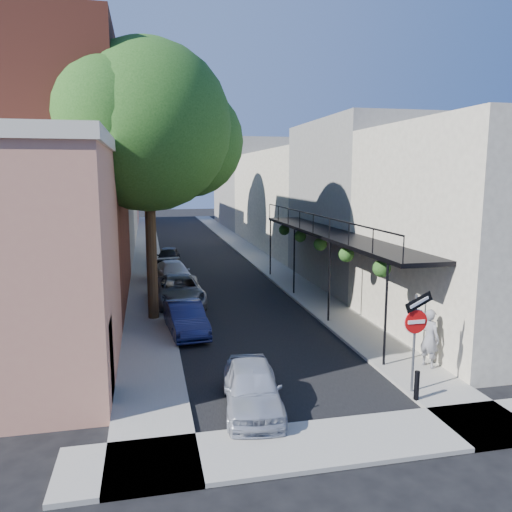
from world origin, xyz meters
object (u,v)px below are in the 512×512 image
parked_car_e (168,257)px  parked_car_c (179,291)px  parked_car_b (186,318)px  pedestrian (430,338)px  bollard (417,385)px  oak_mid (154,158)px  oak_near (158,131)px  parked_car_d (174,273)px  sign_post (416,326)px  parked_car_a (252,387)px  oak_far (152,145)px

parked_car_e → parked_car_c: bearing=-84.1°
parked_car_b → pedestrian: (7.20, -5.34, 0.44)m
bollard → oak_mid: oak_mid is taller
oak_near → parked_car_d: bearing=83.4°
parked_car_c → parked_car_e: parked_car_c is taller
bollard → parked_car_b: size_ratio=0.22×
parked_car_b → parked_car_d: (0.04, 9.36, -0.00)m
oak_mid → parked_car_d: bearing=-48.5°
bollard → parked_car_d: 17.65m
sign_post → bollard: size_ratio=3.74×
parked_car_b → sign_post: bearing=-55.6°
parked_car_a → parked_car_c: bearing=102.6°
sign_post → oak_mid: size_ratio=0.29×
bollard → pedestrian: bearing=52.1°
parked_car_a → parked_car_d: bearing=101.0°
oak_far → sign_post: bearing=-76.1°
parked_car_a → parked_car_b: parked_car_a is taller
sign_post → pedestrian: sign_post is taller
parked_car_c → parked_car_d: parked_car_c is taller
parked_car_c → oak_near: bearing=-112.1°
oak_mid → pedestrian: (8.02, -15.68, -6.00)m
oak_mid → parked_car_d: 6.58m
oak_near → parked_car_d: oak_near is taller
bollard → oak_far: (-6.35, 26.77, 7.74)m
oak_far → parked_car_e: size_ratio=3.22×
oak_mid → parked_car_c: (0.88, -5.77, -6.39)m
bollard → oak_mid: size_ratio=0.08×
sign_post → oak_far: (-6.51, 26.30, 6.22)m
pedestrian → parked_car_e: bearing=-1.6°
oak_near → parked_car_b: 7.68m
oak_near → parked_car_b: bearing=-72.0°
parked_car_a → pedestrian: 6.19m
parked_car_c → pedestrian: 12.21m
oak_far → parked_car_b: oak_far is taller
oak_near → parked_car_c: size_ratio=2.38×
parked_car_c → parked_car_d: bearing=88.8°
parked_car_c → oak_far: bearing=91.8°
pedestrian → oak_near: bearing=24.9°
parked_car_d → parked_car_e: parked_car_e is taller
oak_near → oak_mid: bearing=90.4°
parked_car_d → parked_car_a: bearing=-93.3°
oak_far → oak_near: bearing=-90.0°
parked_car_e → pedestrian: pedestrian is taller
oak_mid → parked_car_b: bearing=-85.5°
sign_post → parked_car_e: 22.76m
parked_car_b → pedestrian: 8.97m
bollard → oak_mid: 19.96m
oak_near → bollard: bearing=-56.9°
oak_near → parked_car_b: (0.77, -2.37, -7.27)m
sign_post → pedestrian: size_ratio=1.60×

